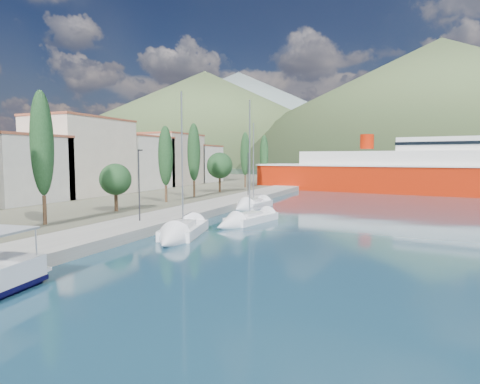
% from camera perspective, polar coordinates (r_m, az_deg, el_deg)
% --- Properties ---
extents(ground, '(1400.00, 1400.00, 0.00)m').
position_cam_1_polar(ground, '(135.46, 17.21, 2.05)').
color(ground, '#183A4C').
extents(quay, '(5.00, 88.00, 0.80)m').
position_cam_1_polar(quay, '(46.15, -4.72, -2.30)').
color(quay, gray).
rests_on(quay, ground).
extents(land_strip, '(70.00, 148.00, 0.70)m').
position_cam_1_polar(land_strip, '(77.90, -26.86, 0.08)').
color(land_strip, '#565644').
rests_on(land_strip, ground).
extents(town_buildings, '(9.20, 69.20, 11.30)m').
position_cam_1_polar(town_buildings, '(67.75, -18.08, 4.14)').
color(town_buildings, beige).
rests_on(town_buildings, land_strip).
extents(tree_row, '(4.14, 63.35, 10.88)m').
position_cam_1_polar(tree_row, '(55.09, -7.25, 4.67)').
color(tree_row, '#47301E').
rests_on(tree_row, land_strip).
extents(lamp_posts, '(0.15, 46.38, 6.06)m').
position_cam_1_polar(lamp_posts, '(36.61, -12.38, 1.52)').
color(lamp_posts, '#2D2D33').
rests_on(lamp_posts, quay).
extents(sailboat_near, '(4.52, 8.88, 12.24)m').
position_cam_1_polar(sailboat_near, '(30.64, -8.99, -6.15)').
color(sailboat_near, silver).
rests_on(sailboat_near, ground).
extents(sailboat_mid, '(4.06, 8.92, 12.43)m').
position_cam_1_polar(sailboat_mid, '(36.81, -0.08, -4.27)').
color(sailboat_mid, silver).
rests_on(sailboat_mid, ground).
extents(sailboat_far, '(3.28, 7.94, 11.35)m').
position_cam_1_polar(sailboat_far, '(48.21, 1.10, -2.08)').
color(sailboat_far, silver).
rests_on(sailboat_far, ground).
extents(ferry, '(56.83, 19.16, 11.07)m').
position_cam_1_polar(ferry, '(77.44, 23.22, 2.42)').
color(ferry, '#AD1C05').
rests_on(ferry, ground).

